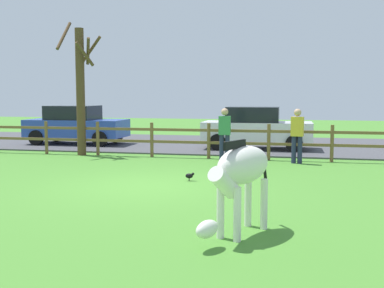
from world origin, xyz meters
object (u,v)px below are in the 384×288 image
(bare_tree, at_px, (80,87))
(parked_car_blue, at_px, (76,124))
(parked_car_white, at_px, (256,127))
(visitor_left_of_tree, at_px, (225,132))
(crow_on_grass, at_px, (190,176))
(zebra, at_px, (240,173))
(visitor_right_of_tree, at_px, (297,133))

(bare_tree, xyz_separation_m, parked_car_blue, (-1.65, 2.98, -1.47))
(parked_car_white, relative_size, visitor_left_of_tree, 2.46)
(parked_car_blue, height_order, visitor_left_of_tree, visitor_left_of_tree)
(crow_on_grass, bearing_deg, parked_car_white, 81.94)
(parked_car_blue, bearing_deg, bare_tree, -61.04)
(zebra, xyz_separation_m, crow_on_grass, (-1.71, 4.22, -0.80))
(visitor_left_of_tree, relative_size, visitor_right_of_tree, 1.00)
(bare_tree, distance_m, parked_car_white, 6.50)
(zebra, xyz_separation_m, parked_car_white, (-0.74, 11.11, -0.08))
(zebra, relative_size, parked_car_blue, 0.45)
(bare_tree, relative_size, parked_car_white, 1.13)
(parked_car_blue, distance_m, visitor_left_of_tree, 7.48)
(crow_on_grass, bearing_deg, zebra, -67.89)
(bare_tree, height_order, parked_car_white, bare_tree)
(bare_tree, relative_size, visitor_right_of_tree, 2.78)
(parked_car_blue, height_order, visitor_right_of_tree, visitor_right_of_tree)
(zebra, bearing_deg, crow_on_grass, 112.11)
(bare_tree, bearing_deg, parked_car_white, 26.20)
(parked_car_blue, xyz_separation_m, visitor_left_of_tree, (6.65, -3.44, 0.06))
(bare_tree, xyz_separation_m, zebra, (6.42, -8.31, -1.39))
(visitor_left_of_tree, distance_m, visitor_right_of_tree, 2.20)
(zebra, height_order, parked_car_blue, parked_car_blue)
(bare_tree, height_order, zebra, bare_tree)
(crow_on_grass, height_order, visitor_left_of_tree, visitor_left_of_tree)
(parked_car_blue, distance_m, visitor_right_of_tree, 9.51)
(parked_car_blue, bearing_deg, visitor_right_of_tree, -21.50)
(parked_car_white, bearing_deg, visitor_left_of_tree, -101.98)
(zebra, distance_m, visitor_right_of_tree, 7.85)
(visitor_left_of_tree, height_order, visitor_right_of_tree, same)
(parked_car_white, bearing_deg, bare_tree, -153.80)
(zebra, relative_size, visitor_left_of_tree, 1.11)
(parked_car_blue, bearing_deg, visitor_left_of_tree, -27.35)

